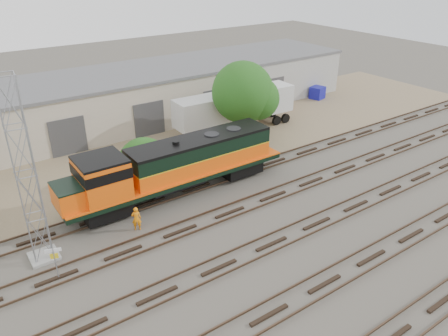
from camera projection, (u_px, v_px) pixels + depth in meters
ground at (243, 223)px, 29.64m from camera, size 140.00×140.00×0.00m
dirt_strip at (145, 149)px, 40.64m from camera, size 80.00×16.00×0.02m
tracks at (271, 244)px, 27.40m from camera, size 80.00×20.40×0.28m
warehouse at (110, 101)px, 45.34m from camera, size 58.40×10.40×5.30m
locomotive at (173, 166)px, 31.99m from camera, size 17.61×3.09×4.23m
signal_tower at (26, 178)px, 23.88m from camera, size 1.65×1.65×11.17m
sign_post at (55, 258)px, 23.95m from camera, size 0.83×0.32×2.11m
worker at (136, 219)px, 28.59m from camera, size 0.73×0.62×1.71m
semi_trailer at (238, 106)px, 44.08m from camera, size 13.21×3.12×4.04m
dumpster_blue at (317, 93)px, 54.43m from camera, size 1.93×1.86×1.50m
dumpster_red at (283, 102)px, 51.14m from camera, size 1.61×1.52×1.40m
tree_mid at (148, 165)px, 33.74m from camera, size 4.36×4.15×4.15m
tree_east at (247, 94)px, 40.39m from camera, size 6.03×5.74×7.75m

